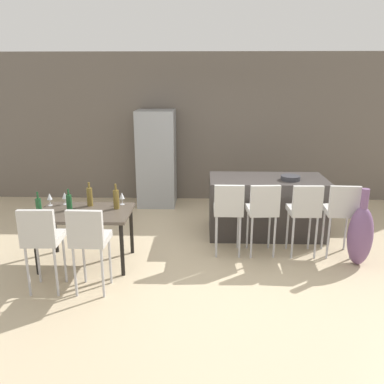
% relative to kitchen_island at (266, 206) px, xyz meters
% --- Properties ---
extents(ground_plane, '(10.00, 10.00, 0.00)m').
position_rel_kitchen_island_xyz_m(ground_plane, '(-0.77, -0.84, -0.46)').
color(ground_plane, '#C6B28E').
extents(back_wall, '(10.00, 0.12, 2.90)m').
position_rel_kitchen_island_xyz_m(back_wall, '(-0.77, 1.94, 0.99)').
color(back_wall, '#665B51').
rests_on(back_wall, ground_plane).
extents(kitchen_island, '(1.80, 0.87, 0.92)m').
position_rel_kitchen_island_xyz_m(kitchen_island, '(0.00, 0.00, 0.00)').
color(kitchen_island, '#383330').
rests_on(kitchen_island, ground_plane).
extents(bar_chair_left, '(0.40, 0.40, 1.05)m').
position_rel_kitchen_island_xyz_m(bar_chair_left, '(-0.66, -0.82, 0.24)').
color(bar_chair_left, beige).
rests_on(bar_chair_left, ground_plane).
extents(bar_chair_middle, '(0.43, 0.43, 1.05)m').
position_rel_kitchen_island_xyz_m(bar_chair_middle, '(-0.18, -0.82, 0.24)').
color(bar_chair_middle, beige).
rests_on(bar_chair_middle, ground_plane).
extents(bar_chair_right, '(0.41, 0.41, 1.05)m').
position_rel_kitchen_island_xyz_m(bar_chair_right, '(0.39, -0.82, 0.24)').
color(bar_chair_right, beige).
rests_on(bar_chair_right, ground_plane).
extents(bar_chair_far, '(0.42, 0.42, 1.05)m').
position_rel_kitchen_island_xyz_m(bar_chair_far, '(0.89, -0.82, 0.24)').
color(bar_chair_far, beige).
rests_on(bar_chair_far, ground_plane).
extents(dining_table, '(1.21, 0.79, 0.74)m').
position_rel_kitchen_island_xyz_m(dining_table, '(-2.57, -1.14, 0.20)').
color(dining_table, '#4C4238').
rests_on(dining_table, ground_plane).
extents(dining_chair_near, '(0.41, 0.41, 1.05)m').
position_rel_kitchen_island_xyz_m(dining_chair_near, '(-2.84, -1.90, 0.24)').
color(dining_chair_near, beige).
rests_on(dining_chair_near, ground_plane).
extents(dining_chair_far, '(0.41, 0.41, 1.05)m').
position_rel_kitchen_island_xyz_m(dining_chair_far, '(-2.30, -1.90, 0.24)').
color(dining_chair_far, beige).
rests_on(dining_chair_far, ground_plane).
extents(wine_bottle_inner, '(0.08, 0.08, 0.34)m').
position_rel_kitchen_island_xyz_m(wine_bottle_inner, '(-2.17, -1.02, 0.41)').
color(wine_bottle_inner, brown).
rests_on(wine_bottle_inner, dining_table).
extents(wine_bottle_end, '(0.08, 0.08, 0.33)m').
position_rel_kitchen_island_xyz_m(wine_bottle_end, '(-2.55, -0.91, 0.41)').
color(wine_bottle_end, brown).
rests_on(wine_bottle_end, dining_table).
extents(wine_bottle_left, '(0.07, 0.07, 0.31)m').
position_rel_kitchen_island_xyz_m(wine_bottle_left, '(-3.10, -1.29, 0.39)').
color(wine_bottle_left, '#194723').
rests_on(wine_bottle_left, dining_table).
extents(wine_bottle_corner, '(0.07, 0.07, 0.29)m').
position_rel_kitchen_island_xyz_m(wine_bottle_corner, '(-2.77, -1.09, 0.39)').
color(wine_bottle_corner, '#194723').
rests_on(wine_bottle_corner, dining_table).
extents(wine_glass_middle, '(0.07, 0.07, 0.17)m').
position_rel_kitchen_island_xyz_m(wine_glass_middle, '(-3.10, -0.90, 0.40)').
color(wine_glass_middle, silver).
rests_on(wine_glass_middle, dining_table).
extents(wine_glass_right, '(0.07, 0.07, 0.17)m').
position_rel_kitchen_island_xyz_m(wine_glass_right, '(-2.12, -0.84, 0.40)').
color(wine_glass_right, silver).
rests_on(wine_glass_right, dining_table).
extents(wine_glass_far, '(0.07, 0.07, 0.17)m').
position_rel_kitchen_island_xyz_m(wine_glass_far, '(-2.92, -0.85, 0.40)').
color(wine_glass_far, silver).
rests_on(wine_glass_far, dining_table).
extents(refrigerator, '(0.72, 0.68, 1.84)m').
position_rel_kitchen_island_xyz_m(refrigerator, '(-1.91, 1.50, 0.46)').
color(refrigerator, '#939699').
rests_on(refrigerator, ground_plane).
extents(fruit_bowl, '(0.29, 0.29, 0.07)m').
position_rel_kitchen_island_xyz_m(fruit_bowl, '(0.32, -0.12, 0.50)').
color(fruit_bowl, '#333338').
rests_on(fruit_bowl, kitchen_island).
extents(floor_vase, '(0.32, 0.32, 1.06)m').
position_rel_kitchen_island_xyz_m(floor_vase, '(1.08, -1.07, -0.04)').
color(floor_vase, '#704C75').
rests_on(floor_vase, ground_plane).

